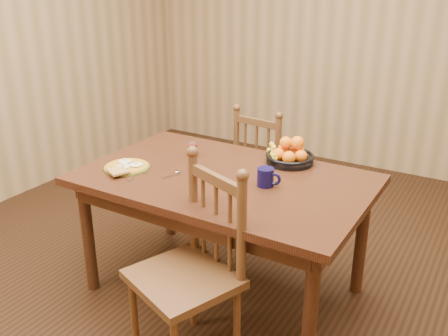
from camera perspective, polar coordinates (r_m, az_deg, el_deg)
The scene contains 10 objects.
room at distance 2.62m, azimuth 0.00°, elevation 11.25°, with size 4.52×5.02×2.72m.
dining_table at distance 2.83m, azimuth 0.00°, elevation -2.54°, with size 1.60×1.00×0.75m.
chair_far at distance 3.70m, azimuth 4.83°, elevation -0.20°, with size 0.46×0.44×0.93m.
chair_near at distance 2.43m, azimuth -3.82°, elevation -11.74°, with size 0.58×0.57×1.01m.
breakfast_plate at distance 2.95m, azimuth -11.08°, elevation 0.15°, with size 0.26×0.30×0.04m.
fork at distance 2.85m, azimuth -9.94°, elevation -0.73°, with size 0.07×0.18×0.00m.
spoon at distance 2.84m, azimuth -5.59°, elevation -0.53°, with size 0.06×0.15×0.01m.
coffee_mug at distance 2.66m, azimuth 4.85°, elevation -1.04°, with size 0.13×0.09×0.10m.
juice_glass at distance 3.08m, azimuth -3.63°, elevation 2.07°, with size 0.06×0.06×0.09m.
fruit_bowl at distance 3.00m, azimuth 7.47°, elevation 1.54°, with size 0.32×0.29×0.17m.
Camera 1 is at (1.32, -2.21, 1.83)m, focal length 40.00 mm.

